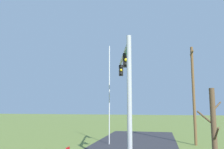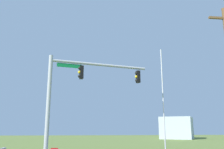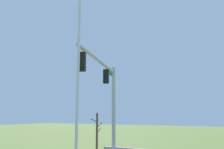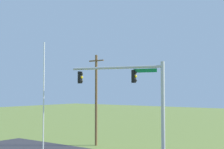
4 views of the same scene
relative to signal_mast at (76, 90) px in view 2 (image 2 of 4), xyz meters
The scene contains 3 objects.
signal_mast is the anchor object (origin of this frame).
flagpole 7.78m from the signal_mast, 159.35° to the right, with size 0.10×0.10×9.62m, color silver.
distant_building 53.18m from the signal_mast, 118.77° to the right, with size 10.94×7.87×5.63m, color silver.
Camera 2 is at (0.18, 17.17, 2.77)m, focal length 38.06 mm.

